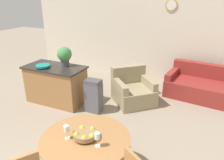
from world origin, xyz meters
TOP-DOWN VIEW (x-y plane):
  - wall_back at (0.00, 5.43)m, footprint 8.00×0.09m
  - dining_table at (0.30, 1.11)m, footprint 1.18×1.18m
  - fruit_bowl at (0.31, 1.11)m, footprint 0.32×0.32m
  - wine_glass_left at (0.10, 1.01)m, footprint 0.07×0.07m
  - wine_glass_right at (0.52, 1.03)m, footprint 0.07×0.07m
  - kitchen_island at (-1.63, 2.93)m, footprint 1.42×0.74m
  - teal_bowl at (-1.81, 2.77)m, footprint 0.32×0.32m
  - potted_plant at (-1.44, 3.10)m, footprint 0.34×0.34m
  - trash_bin at (-0.58, 2.89)m, footprint 0.35×0.25m
  - couch at (1.60, 4.68)m, footprint 1.90×1.19m
  - armchair at (0.04, 3.68)m, footprint 1.23×1.24m

SIDE VIEW (x-z plane):
  - couch at x=1.60m, z-range -0.12..0.67m
  - armchair at x=0.04m, z-range -0.13..0.70m
  - trash_bin at x=-0.58m, z-range 0.00..0.75m
  - kitchen_island at x=-1.63m, z-range 0.00..0.89m
  - dining_table at x=0.30m, z-range 0.20..0.94m
  - fruit_bowl at x=0.31m, z-range 0.74..0.86m
  - wine_glass_left at x=0.10m, z-range 0.78..0.98m
  - wine_glass_right at x=0.52m, z-range 0.78..0.98m
  - teal_bowl at x=-1.81m, z-range 0.90..0.97m
  - potted_plant at x=-1.44m, z-range 0.92..1.37m
  - wall_back at x=0.00m, z-range 0.00..2.70m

